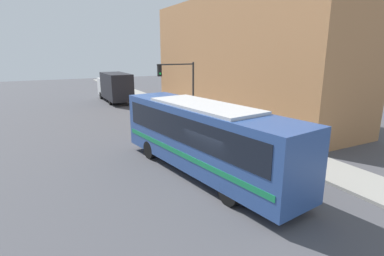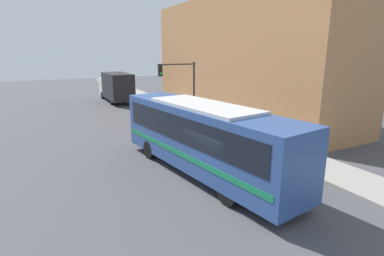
# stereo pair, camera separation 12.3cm
# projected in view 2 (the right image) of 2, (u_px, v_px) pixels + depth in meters

# --- Properties ---
(ground_plane) EXTENTS (120.00, 120.00, 0.00)m
(ground_plane) POSITION_uv_depth(u_px,v_px,m) (218.00, 188.00, 12.99)
(ground_plane) COLOR #47474C
(sidewalk) EXTENTS (2.70, 70.00, 0.14)m
(sidewalk) POSITION_uv_depth(u_px,v_px,m) (166.00, 105.00, 32.78)
(sidewalk) COLOR gray
(sidewalk) RESTS_ON ground_plane
(building_facade) EXTENTS (6.00, 23.07, 10.41)m
(building_facade) POSITION_uv_depth(u_px,v_px,m) (241.00, 58.00, 27.04)
(building_facade) COLOR #B27A4C
(building_facade) RESTS_ON ground_plane
(city_bus) EXTENTS (3.87, 11.21, 3.42)m
(city_bus) POSITION_uv_depth(u_px,v_px,m) (203.00, 134.00, 14.02)
(city_bus) COLOR #2D4C8C
(city_bus) RESTS_ON ground_plane
(delivery_truck) EXTENTS (2.41, 8.27, 3.37)m
(delivery_truck) POSITION_uv_depth(u_px,v_px,m) (116.00, 86.00, 35.09)
(delivery_truck) COLOR black
(delivery_truck) RESTS_ON ground_plane
(fire_hydrant) EXTENTS (0.25, 0.33, 0.76)m
(fire_hydrant) POSITION_uv_depth(u_px,v_px,m) (244.00, 135.00, 19.40)
(fire_hydrant) COLOR gold
(fire_hydrant) RESTS_ON sidewalk
(traffic_light_pole) EXTENTS (3.28, 0.35, 4.77)m
(traffic_light_pole) POSITION_uv_depth(u_px,v_px,m) (181.00, 81.00, 24.44)
(traffic_light_pole) COLOR #2D2D2D
(traffic_light_pole) RESTS_ON sidewalk
(parking_meter) EXTENTS (0.14, 0.14, 1.23)m
(parking_meter) POSITION_uv_depth(u_px,v_px,m) (212.00, 116.00, 22.78)
(parking_meter) COLOR #2D2D2D
(parking_meter) RESTS_ON sidewalk
(pedestrian_near_corner) EXTENTS (0.34, 0.34, 1.66)m
(pedestrian_near_corner) POSITION_uv_depth(u_px,v_px,m) (185.00, 104.00, 28.11)
(pedestrian_near_corner) COLOR #47382D
(pedestrian_near_corner) RESTS_ON sidewalk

